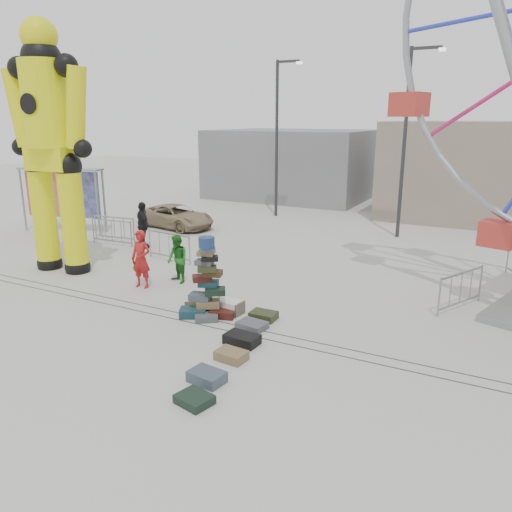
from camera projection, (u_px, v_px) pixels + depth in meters
The scene contains 25 objects.
ground at pixel (165, 328), 12.71m from camera, with size 90.00×90.00×0.00m, color #9E9E99.
track_line_near at pixel (179, 320), 13.22m from camera, with size 40.00×0.04×0.01m, color #47443F.
track_line_far at pixel (188, 315), 13.57m from camera, with size 40.00×0.04×0.01m, color #47443F.
building_right at pixel (508, 171), 26.00m from camera, with size 12.00×8.00×5.00m, color gray.
building_left at pixel (294, 164), 33.59m from camera, with size 10.00×8.00×4.40m, color gray.
lamp_post_right at pixel (407, 135), 21.23m from camera, with size 1.41×0.25×8.00m.
lamp_post_left at pixel (278, 132), 26.06m from camera, with size 1.41×0.25×8.00m.
suitcase_tower at pixel (208, 293), 13.46m from camera, with size 1.67×1.47×2.18m.
crash_test_dummy at pixel (50, 140), 16.40m from camera, with size 3.38×1.48×8.49m.
banner_scaffold at pixel (62, 184), 23.01m from camera, with size 4.12×1.66×2.95m.
steamer_trunk at pixel (229, 307), 13.67m from camera, with size 0.79×0.45×0.37m, color silver.
row_case_0 at pixel (263, 315), 13.26m from camera, with size 0.69×0.50×0.21m, color #2E361B.
row_case_1 at pixel (252, 325), 12.68m from camera, with size 0.72×0.55×0.17m, color #4F5055.
row_case_2 at pixel (242, 339), 11.82m from camera, with size 0.81×0.52×0.24m, color black.
row_case_3 at pixel (231, 355), 11.03m from camera, with size 0.67×0.48×0.21m, color olive.
row_case_4 at pixel (207, 377), 10.10m from camera, with size 0.72×0.50×0.24m, color #3F4E5A.
row_case_5 at pixel (194, 399), 9.35m from camera, with size 0.65×0.53×0.17m, color black.
barricade_dummy_a at pixel (114, 229), 21.57m from camera, with size 2.00×0.10×1.10m, color gray, non-canonical shape.
barricade_dummy_b at pixel (112, 232), 20.90m from camera, with size 2.00×0.10×1.10m, color gray, non-canonical shape.
barricade_dummy_c at pixel (169, 247), 18.56m from camera, with size 2.00×0.10×1.10m, color gray, non-canonical shape.
barricade_wheel_front at pixel (461, 290), 13.89m from camera, with size 2.00×0.10×1.10m, color gray, non-canonical shape.
pedestrian_red at pixel (141, 259), 15.56m from camera, with size 0.67×0.44×1.83m, color #A11717.
pedestrian_green at pixel (178, 259), 16.05m from camera, with size 0.76×0.59×1.57m, color #1A6619.
pedestrian_black at pixel (143, 225), 20.31m from camera, with size 1.12×0.47×1.91m, color black.
parked_suv at pixel (176, 216), 24.22m from camera, with size 1.85×4.02×1.12m, color #927D5E.
Camera 1 is at (7.50, -9.34, 5.18)m, focal length 35.00 mm.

